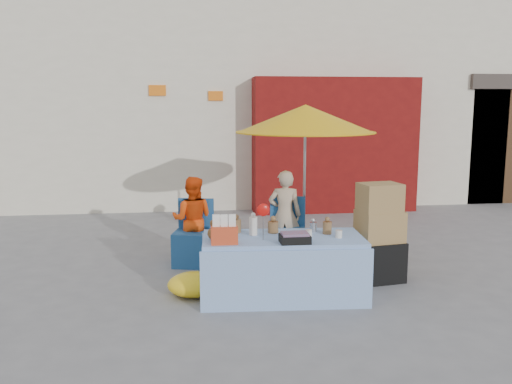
{
  "coord_description": "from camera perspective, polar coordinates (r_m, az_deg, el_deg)",
  "views": [
    {
      "loc": [
        -0.7,
        -6.08,
        2.1
      ],
      "look_at": [
        0.17,
        0.6,
        1.0
      ],
      "focal_mm": 38.0,
      "sensor_mm": 36.0,
      "label": 1
    }
  ],
  "objects": [
    {
      "name": "chair_right",
      "position": [
        7.33,
        3.25,
        -5.32
      ],
      "size": [
        0.57,
        0.57,
        0.85
      ],
      "rotation": [
        0.0,
        0.0,
        -0.23
      ],
      "color": "#1D4E88",
      "rests_on": "ground"
    },
    {
      "name": "box_stack",
      "position": [
        6.62,
        12.83,
        -4.55
      ],
      "size": [
        0.59,
        0.51,
        1.18
      ],
      "rotation": [
        0.0,
        0.0,
        0.16
      ],
      "color": "black",
      "rests_on": "ground"
    },
    {
      "name": "market_table",
      "position": [
        5.97,
        2.77,
        -7.8
      ],
      "size": [
        1.82,
        0.94,
        1.07
      ],
      "rotation": [
        0.0,
        0.0,
        -0.07
      ],
      "color": "#93BAEC",
      "rests_on": "ground"
    },
    {
      "name": "vendor_orange",
      "position": [
        7.26,
        -6.7,
        -2.89
      ],
      "size": [
        0.65,
        0.55,
        1.15
      ],
      "primitive_type": "imported",
      "rotation": [
        0.0,
        0.0,
        2.91
      ],
      "color": "#EA430C",
      "rests_on": "ground"
    },
    {
      "name": "umbrella",
      "position": [
        7.44,
        5.22,
        7.63
      ],
      "size": [
        1.9,
        1.9,
        2.09
      ],
      "color": "gray",
      "rests_on": "ground"
    },
    {
      "name": "vendor_beige",
      "position": [
        7.38,
        3.05,
        -2.4
      ],
      "size": [
        0.5,
        0.39,
        1.22
      ],
      "primitive_type": "imported",
      "rotation": [
        0.0,
        0.0,
        2.91
      ],
      "color": "#C6AB8C",
      "rests_on": "ground"
    },
    {
      "name": "ground",
      "position": [
        6.47,
        -0.85,
        -9.66
      ],
      "size": [
        80.0,
        80.0,
        0.0
      ],
      "primitive_type": "plane",
      "color": "slate",
      "rests_on": "ground"
    },
    {
      "name": "tarp_bundle",
      "position": [
        6.09,
        -6.51,
        -9.63
      ],
      "size": [
        0.62,
        0.51,
        0.27
      ],
      "primitive_type": "ellipsoid",
      "rotation": [
        0.0,
        0.0,
        -0.07
      ],
      "color": "yellow",
      "rests_on": "ground"
    },
    {
      "name": "backdrop",
      "position": [
        13.69,
        -2.41,
        13.46
      ],
      "size": [
        14.0,
        8.0,
        7.8
      ],
      "color": "silver",
      "rests_on": "ground"
    },
    {
      "name": "chair_left",
      "position": [
        7.21,
        -6.61,
        -5.62
      ],
      "size": [
        0.57,
        0.57,
        0.85
      ],
      "rotation": [
        0.0,
        0.0,
        -0.23
      ],
      "color": "#1D4E88",
      "rests_on": "ground"
    }
  ]
}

